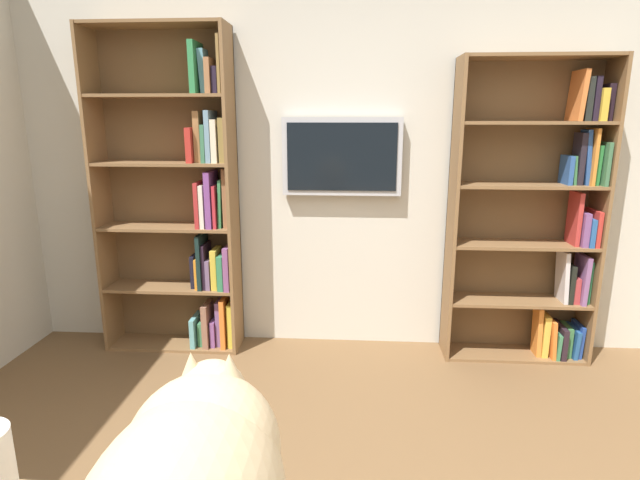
# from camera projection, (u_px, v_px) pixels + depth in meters

# --- Properties ---
(wall_back) EXTENTS (4.52, 0.06, 2.70)m
(wall_back) POSITION_uv_depth(u_px,v_px,m) (343.00, 154.00, 3.42)
(wall_back) COLOR beige
(wall_back) RESTS_ON ground
(bookshelf_left) EXTENTS (0.94, 0.28, 1.95)m
(bookshelf_left) POSITION_uv_depth(u_px,v_px,m) (540.00, 221.00, 3.27)
(bookshelf_left) COLOR brown
(bookshelf_left) RESTS_ON ground
(bookshelf_right) EXTENTS (0.92, 0.28, 2.16)m
(bookshelf_right) POSITION_uv_depth(u_px,v_px,m) (186.00, 203.00, 3.40)
(bookshelf_right) COLOR brown
(bookshelf_right) RESTS_ON ground
(wall_mounted_tv) EXTENTS (0.79, 0.07, 0.51)m
(wall_mounted_tv) POSITION_uv_depth(u_px,v_px,m) (342.00, 157.00, 3.34)
(wall_mounted_tv) COLOR #B7B7BC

